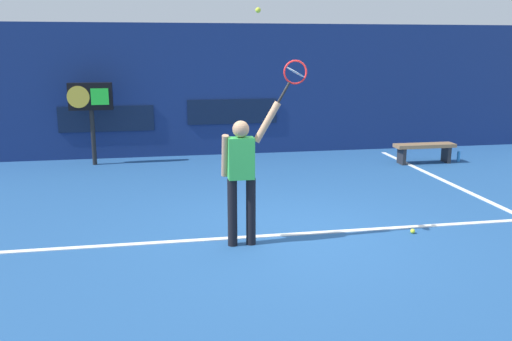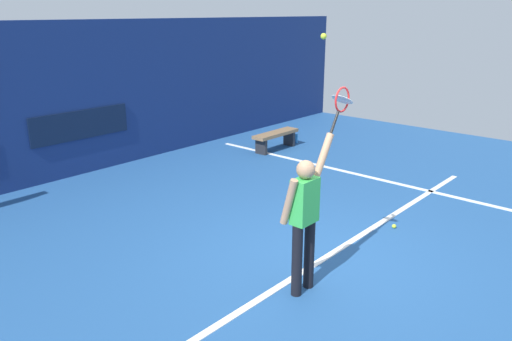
{
  "view_description": "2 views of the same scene",
  "coord_description": "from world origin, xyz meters",
  "px_view_note": "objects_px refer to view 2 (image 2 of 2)",
  "views": [
    {
      "loc": [
        -1.8,
        -7.12,
        2.62
      ],
      "look_at": [
        -0.54,
        -0.18,
        1.0
      ],
      "focal_mm": 38.01,
      "sensor_mm": 36.0,
      "label": 1
    },
    {
      "loc": [
        -5.25,
        -3.47,
        3.32
      ],
      "look_at": [
        -0.72,
        0.51,
        1.39
      ],
      "focal_mm": 35.16,
      "sensor_mm": 36.0,
      "label": 2
    }
  ],
  "objects_px": {
    "tennis_ball": "(324,36)",
    "tennis_racket": "(341,102)",
    "spare_ball": "(394,226)",
    "court_bench": "(276,136)",
    "water_bottle": "(297,139)",
    "tennis_player": "(304,215)"
  },
  "relations": [
    {
      "from": "tennis_ball",
      "to": "court_bench",
      "type": "xyz_separation_m",
      "value": [
        4.71,
        4.47,
        -2.72
      ]
    },
    {
      "from": "water_bottle",
      "to": "spare_ball",
      "type": "bearing_deg",
      "value": -126.7
    },
    {
      "from": "court_bench",
      "to": "water_bottle",
      "type": "xyz_separation_m",
      "value": [
        0.87,
        0.0,
        -0.22
      ]
    },
    {
      "from": "tennis_racket",
      "to": "spare_ball",
      "type": "bearing_deg",
      "value": 0.22
    },
    {
      "from": "tennis_ball",
      "to": "court_bench",
      "type": "bearing_deg",
      "value": 43.52
    },
    {
      "from": "tennis_player",
      "to": "tennis_ball",
      "type": "distance_m",
      "value": 2.06
    },
    {
      "from": "tennis_player",
      "to": "tennis_racket",
      "type": "height_order",
      "value": "tennis_racket"
    },
    {
      "from": "tennis_player",
      "to": "water_bottle",
      "type": "bearing_deg",
      "value": 37.5
    },
    {
      "from": "tennis_player",
      "to": "tennis_ball",
      "type": "height_order",
      "value": "tennis_ball"
    },
    {
      "from": "tennis_player",
      "to": "court_bench",
      "type": "bearing_deg",
      "value": 42.07
    },
    {
      "from": "court_bench",
      "to": "spare_ball",
      "type": "bearing_deg",
      "value": -118.8
    },
    {
      "from": "tennis_racket",
      "to": "water_bottle",
      "type": "height_order",
      "value": "tennis_racket"
    },
    {
      "from": "tennis_racket",
      "to": "tennis_player",
      "type": "bearing_deg",
      "value": 179.65
    },
    {
      "from": "tennis_player",
      "to": "water_bottle",
      "type": "height_order",
      "value": "tennis_player"
    },
    {
      "from": "water_bottle",
      "to": "tennis_player",
      "type": "bearing_deg",
      "value": -142.5
    },
    {
      "from": "tennis_ball",
      "to": "tennis_racket",
      "type": "bearing_deg",
      "value": 3.01
    },
    {
      "from": "tennis_racket",
      "to": "tennis_ball",
      "type": "bearing_deg",
      "value": -176.99
    },
    {
      "from": "tennis_ball",
      "to": "spare_ball",
      "type": "xyz_separation_m",
      "value": [
        2.27,
        0.03,
        -3.02
      ]
    },
    {
      "from": "tennis_ball",
      "to": "court_bench",
      "type": "height_order",
      "value": "tennis_ball"
    },
    {
      "from": "tennis_ball",
      "to": "water_bottle",
      "type": "distance_m",
      "value": 7.73
    },
    {
      "from": "water_bottle",
      "to": "court_bench",
      "type": "bearing_deg",
      "value": -180.0
    },
    {
      "from": "tennis_ball",
      "to": "water_bottle",
      "type": "bearing_deg",
      "value": 38.72
    }
  ]
}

